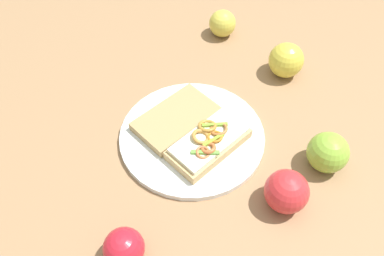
% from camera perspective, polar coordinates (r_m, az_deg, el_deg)
% --- Properties ---
extents(ground_plane, '(2.00, 2.00, 0.00)m').
position_cam_1_polar(ground_plane, '(0.84, 0.00, -1.43)').
color(ground_plane, '#98714C').
rests_on(ground_plane, ground).
extents(plate, '(0.30, 0.30, 0.01)m').
position_cam_1_polar(plate, '(0.84, 0.00, -1.15)').
color(plate, white).
rests_on(plate, ground_plane).
extents(sandwich, '(0.13, 0.19, 0.04)m').
position_cam_1_polar(sandwich, '(0.80, 2.41, -2.06)').
color(sandwich, tan).
rests_on(sandwich, plate).
extents(bread_slice_side, '(0.15, 0.19, 0.02)m').
position_cam_1_polar(bread_slice_side, '(0.85, -2.27, 1.36)').
color(bread_slice_side, tan).
rests_on(bread_slice_side, plate).
extents(apple_0, '(0.11, 0.11, 0.08)m').
position_cam_1_polar(apple_0, '(0.81, 18.77, -3.31)').
color(apple_0, '#8BBC39').
rests_on(apple_0, ground_plane).
extents(apple_1, '(0.07, 0.07, 0.07)m').
position_cam_1_polar(apple_1, '(1.07, 4.35, 14.63)').
color(apple_1, gold).
rests_on(apple_1, ground_plane).
extents(apple_2, '(0.12, 0.12, 0.08)m').
position_cam_1_polar(apple_2, '(0.97, 13.25, 9.38)').
color(apple_2, gold).
rests_on(apple_2, ground_plane).
extents(apple_3, '(0.11, 0.11, 0.08)m').
position_cam_1_polar(apple_3, '(0.74, 13.32, -8.78)').
color(apple_3, red).
rests_on(apple_3, ground_plane).
extents(apple_4, '(0.10, 0.10, 0.07)m').
position_cam_1_polar(apple_4, '(0.69, -9.67, -16.51)').
color(apple_4, red).
rests_on(apple_4, ground_plane).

